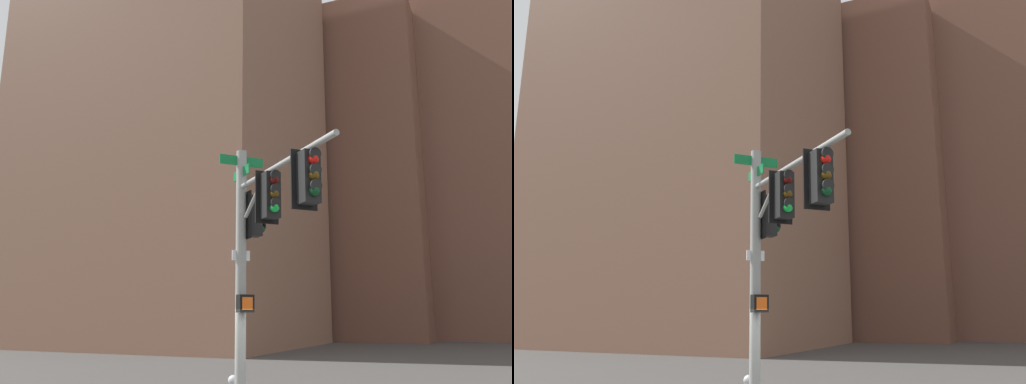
{
  "view_description": "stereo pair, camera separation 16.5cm",
  "coord_description": "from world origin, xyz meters",
  "views": [
    {
      "loc": [
        -5.14,
        11.28,
        2.39
      ],
      "look_at": [
        -0.38,
        0.58,
        5.11
      ],
      "focal_mm": 36.95,
      "sensor_mm": 36.0,
      "label": 1
    },
    {
      "loc": [
        -5.29,
        11.22,
        2.39
      ],
      "look_at": [
        -0.38,
        0.58,
        5.11
      ],
      "focal_mm": 36.95,
      "sensor_mm": 36.0,
      "label": 2
    }
  ],
  "objects": [
    {
      "name": "building_brick_midblock",
      "position": [
        10.98,
        -43.32,
        16.44
      ],
      "size": [
        22.06,
        17.32,
        32.88
      ],
      "primitive_type": "cube",
      "color": "brown",
      "rests_on": "ground_plane"
    },
    {
      "name": "signal_pole_assembly",
      "position": [
        -0.47,
        0.58,
        4.14
      ],
      "size": [
        3.65,
        3.53,
        6.34
      ],
      "rotation": [
        0.0,
        0.0,
        2.4
      ],
      "color": "gray",
      "rests_on": "ground_plane"
    },
    {
      "name": "building_brick_farside",
      "position": [
        -7.44,
        -47.22,
        23.55
      ],
      "size": [
        18.06,
        14.36,
        47.1
      ],
      "primitive_type": "cube",
      "color": "brown",
      "rests_on": "ground_plane"
    },
    {
      "name": "building_brick_nearside",
      "position": [
        18.33,
        -24.66,
        19.74
      ],
      "size": [
        21.18,
        18.03,
        39.48
      ],
      "primitive_type": "cube",
      "color": "#845B47",
      "rests_on": "ground_plane"
    }
  ]
}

